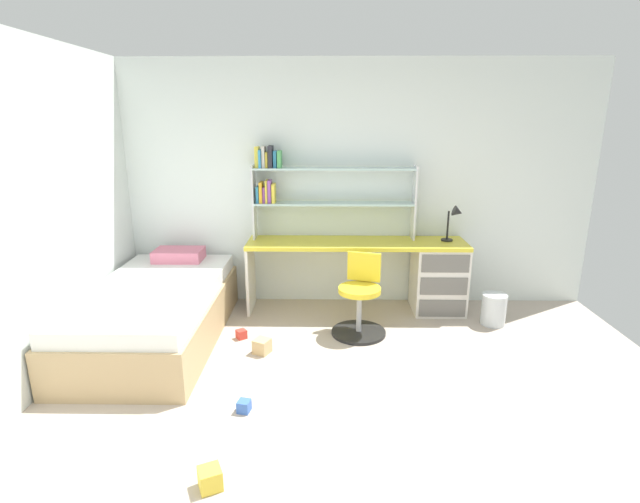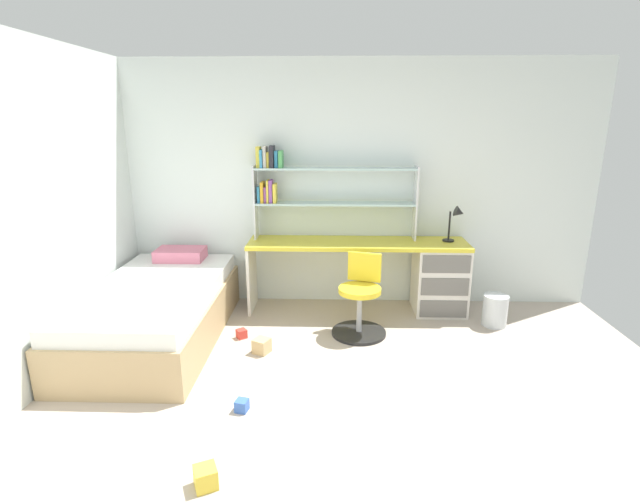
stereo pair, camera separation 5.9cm
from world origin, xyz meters
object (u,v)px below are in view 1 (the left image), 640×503
toy_block_natural_2 (262,346)px  waste_bin (494,309)px  bed_platform (156,313)px  toy_block_yellow_3 (210,478)px  bookshelf_hutch (309,185)px  desk_lamp (455,218)px  desk (415,272)px  toy_block_blue_0 (244,406)px  toy_block_red_1 (241,334)px  swivel_chair (360,304)px

toy_block_natural_2 → waste_bin: bearing=16.2°
bed_platform → toy_block_natural_2: 1.05m
bed_platform → toy_block_natural_2: bed_platform is taller
toy_block_yellow_3 → waste_bin: bearing=44.0°
bookshelf_hutch → desk_lamp: (1.50, -0.13, -0.32)m
desk_lamp → toy_block_natural_2: 2.34m
desk → desk_lamp: 0.69m
toy_block_blue_0 → toy_block_natural_2: (0.01, 0.87, 0.02)m
toy_block_red_1 → toy_block_natural_2: (0.23, -0.28, 0.02)m
toy_block_red_1 → toy_block_yellow_3: (0.15, -1.87, 0.02)m
bookshelf_hutch → desk_lamp: bookshelf_hutch is taller
bookshelf_hutch → toy_block_natural_2: size_ratio=13.17×
toy_block_blue_0 → toy_block_natural_2: size_ratio=0.66×
swivel_chair → bookshelf_hutch: bearing=124.8°
desk_lamp → swivel_chair: bearing=-149.5°
toy_block_blue_0 → bookshelf_hutch: bearing=79.0°
desk → swivel_chair: (-0.62, -0.58, -0.14)m
toy_block_red_1 → toy_block_yellow_3: size_ratio=0.68×
desk → swivel_chair: size_ratio=2.99×
desk → swivel_chair: 0.86m
waste_bin → toy_block_natural_2: (-2.24, -0.65, -0.09)m
swivel_chair → toy_block_red_1: 1.16m
desk_lamp → toy_block_red_1: 2.44m
waste_bin → toy_block_yellow_3: bearing=-136.0°
bookshelf_hutch → toy_block_blue_0: 2.43m
bookshelf_hutch → toy_block_natural_2: (-0.38, -1.15, -1.27)m
toy_block_natural_2 → toy_block_red_1: bearing=129.5°
waste_bin → desk: bearing=154.0°
swivel_chair → toy_block_blue_0: 1.60m
desk → bookshelf_hutch: size_ratio=1.34×
toy_block_red_1 → swivel_chair: bearing=7.5°
desk → toy_block_blue_0: size_ratio=26.83×
desk_lamp → swivel_chair: desk_lamp is taller
toy_block_red_1 → toy_block_natural_2: bearing=-50.5°
toy_block_blue_0 → toy_block_yellow_3: toy_block_yellow_3 is taller
toy_block_natural_2 → toy_block_yellow_3: size_ratio=1.05×
toy_block_natural_2 → toy_block_yellow_3: bearing=-92.8°
waste_bin → toy_block_blue_0: (-2.25, -1.52, -0.11)m
bookshelf_hutch → desk_lamp: size_ratio=4.43×
desk_lamp → toy_block_red_1: size_ratio=4.58×
swivel_chair → toy_block_red_1: (-1.12, -0.15, -0.25)m
toy_block_blue_0 → toy_block_natural_2: bearing=89.2°
bed_platform → waste_bin: (3.24, 0.40, -0.12)m
desk → waste_bin: (0.73, -0.36, -0.27)m
toy_block_red_1 → toy_block_natural_2: size_ratio=0.65×
toy_block_blue_0 → toy_block_red_1: toy_block_blue_0 is taller
bookshelf_hutch → bed_platform: size_ratio=0.82×
bookshelf_hutch → toy_block_natural_2: 1.75m
swivel_chair → toy_block_yellow_3: bearing=-115.5°
desk → waste_bin: size_ratio=7.26×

